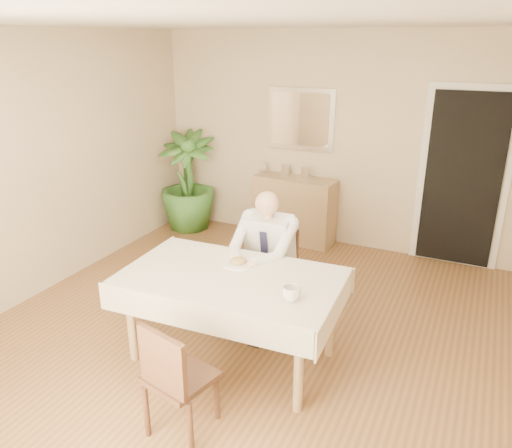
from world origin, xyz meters
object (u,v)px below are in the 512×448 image
at_px(chair_near, 174,376).
at_px(coffee_mug, 291,293).
at_px(seated_man, 262,254).
at_px(chair_far, 274,266).
at_px(potted_palm, 187,181).
at_px(dining_table, 231,285).
at_px(sideboard, 294,209).

height_order(chair_near, coffee_mug, coffee_mug).
bearing_deg(seated_man, chair_near, -87.28).
bearing_deg(coffee_mug, seated_man, 127.09).
distance_m(chair_far, potted_palm, 2.50).
height_order(chair_far, seated_man, seated_man).
height_order(coffee_mug, potted_palm, potted_palm).
distance_m(chair_far, coffee_mug, 1.23).
relative_size(chair_far, seated_man, 0.66).
distance_m(dining_table, sideboard, 2.66).
bearing_deg(dining_table, potted_palm, 126.36).
relative_size(chair_far, sideboard, 0.78).
distance_m(dining_table, chair_near, 0.95).
bearing_deg(potted_palm, dining_table, -51.07).
bearing_deg(chair_far, dining_table, -90.55).
distance_m(dining_table, potted_palm, 3.11).
distance_m(seated_man, potted_palm, 2.68).
bearing_deg(sideboard, dining_table, -74.77).
relative_size(dining_table, sideboard, 1.67).
distance_m(coffee_mug, potted_palm, 3.62).
bearing_deg(dining_table, chair_near, -88.11).
distance_m(chair_far, seated_man, 0.37).
bearing_deg(chair_far, chair_near, -88.25).
distance_m(chair_far, chair_near, 1.80).
bearing_deg(coffee_mug, sideboard, 110.67).
bearing_deg(chair_near, seated_man, 106.01).
bearing_deg(sideboard, chair_far, -69.80).
distance_m(dining_table, chair_far, 0.90).
bearing_deg(seated_man, chair_far, 90.00).
relative_size(coffee_mug, potted_palm, 0.10).
bearing_deg(sideboard, coffee_mug, -64.40).
bearing_deg(coffee_mug, chair_near, -123.34).
height_order(dining_table, sideboard, sideboard).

